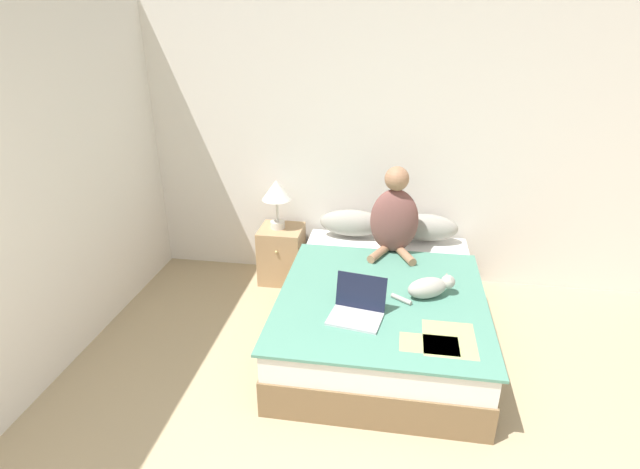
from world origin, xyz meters
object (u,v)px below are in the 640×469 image
bed (381,311)px  pillow_near (352,223)px  cat_tabby (430,287)px  person_sitting (394,217)px  laptop_open (357,309)px  nightstand (282,254)px  table_lamp (277,193)px  pillow_far (424,227)px

bed → pillow_near: size_ratio=3.39×
cat_tabby → person_sitting: bearing=85.6°
bed → person_sitting: 0.82m
laptop_open → nightstand: laptop_open is taller
cat_tabby → pillow_near: bearing=97.5°
nightstand → cat_tabby: bearing=-35.6°
bed → table_lamp: size_ratio=4.33×
bed → laptop_open: bearing=-108.2°
pillow_far → person_sitting: person_sitting is taller
bed → table_lamp: bearing=141.3°
pillow_near → pillow_far: size_ratio=1.00×
pillow_far → nightstand: (-1.32, -0.06, -0.34)m
pillow_near → pillow_far: (0.66, 0.00, 0.00)m
pillow_far → pillow_near: bearing=180.0°
table_lamp → laptop_open: bearing=-56.3°
laptop_open → bed: bearing=81.6°
pillow_far → cat_tabby: 1.02m
person_sitting → table_lamp: 1.11m
person_sitting → table_lamp: person_sitting is taller
pillow_far → table_lamp: table_lamp is taller
bed → pillow_near: (-0.33, 0.88, 0.37)m
pillow_near → nightstand: bearing=-175.0°
pillow_near → nightstand: size_ratio=1.12×
pillow_near → laptop_open: (0.17, -1.35, -0.07)m
laptop_open → nightstand: size_ratio=0.74×
table_lamp → bed: bearing=-38.7°
pillow_far → laptop_open: bearing=-109.8°
person_sitting → nightstand: person_sitting is taller
laptop_open → table_lamp: 1.60m
pillow_far → nightstand: pillow_far is taller
pillow_near → table_lamp: size_ratio=1.28×
person_sitting → nightstand: size_ratio=1.41×
person_sitting → nightstand: 1.20m
pillow_far → table_lamp: (-1.35, -0.05, 0.27)m
person_sitting → laptop_open: person_sitting is taller
cat_tabby → laptop_open: size_ratio=1.16×
person_sitting → laptop_open: bearing=-101.1°
person_sitting → nightstand: (-1.05, 0.23, -0.54)m
bed → pillow_far: size_ratio=3.39×
bed → cat_tabby: size_ratio=4.41×
bed → pillow_far: 1.01m
person_sitting → nightstand: bearing=167.8°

